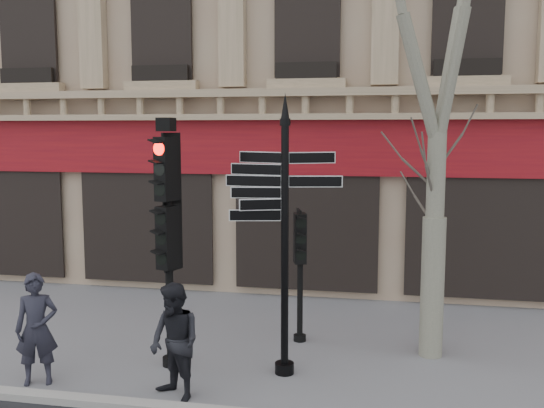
{
  "coord_description": "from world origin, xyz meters",
  "views": [
    {
      "loc": [
        1.91,
        -9.16,
        4.0
      ],
      "look_at": [
        0.01,
        0.6,
        2.78
      ],
      "focal_mm": 40.0,
      "sensor_mm": 36.0,
      "label": 1
    }
  ],
  "objects_px": {
    "traffic_signal_main": "(168,212)",
    "pedestrian_b": "(175,342)",
    "pedestrian_a": "(37,329)",
    "traffic_signal_secondary": "(300,252)",
    "fingerpost": "(285,188)"
  },
  "relations": [
    {
      "from": "traffic_signal_secondary",
      "to": "pedestrian_b",
      "type": "xyz_separation_m",
      "value": [
        -1.45,
        -2.84,
        -0.84
      ]
    },
    {
      "from": "pedestrian_a",
      "to": "traffic_signal_secondary",
      "type": "bearing_deg",
      "value": 12.75
    },
    {
      "from": "pedestrian_b",
      "to": "fingerpost",
      "type": "bearing_deg",
      "value": 75.24
    },
    {
      "from": "traffic_signal_secondary",
      "to": "pedestrian_b",
      "type": "relative_size",
      "value": 1.4
    },
    {
      "from": "traffic_signal_main",
      "to": "traffic_signal_secondary",
      "type": "distance_m",
      "value": 2.73
    },
    {
      "from": "traffic_signal_main",
      "to": "traffic_signal_secondary",
      "type": "relative_size",
      "value": 1.7
    },
    {
      "from": "pedestrian_b",
      "to": "traffic_signal_secondary",
      "type": "bearing_deg",
      "value": 96.86
    },
    {
      "from": "traffic_signal_secondary",
      "to": "pedestrian_b",
      "type": "bearing_deg",
      "value": -133.35
    },
    {
      "from": "pedestrian_b",
      "to": "pedestrian_a",
      "type": "bearing_deg",
      "value": -149.12
    },
    {
      "from": "pedestrian_a",
      "to": "traffic_signal_main",
      "type": "bearing_deg",
      "value": 8.31
    },
    {
      "from": "fingerpost",
      "to": "pedestrian_a",
      "type": "xyz_separation_m",
      "value": [
        -3.77,
        -1.13,
        -2.19
      ]
    },
    {
      "from": "traffic_signal_main",
      "to": "pedestrian_a",
      "type": "height_order",
      "value": "traffic_signal_main"
    },
    {
      "from": "traffic_signal_main",
      "to": "pedestrian_b",
      "type": "relative_size",
      "value": 2.39
    },
    {
      "from": "fingerpost",
      "to": "traffic_signal_main",
      "type": "distance_m",
      "value": 2.01
    },
    {
      "from": "traffic_signal_main",
      "to": "pedestrian_a",
      "type": "bearing_deg",
      "value": -131.61
    }
  ]
}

